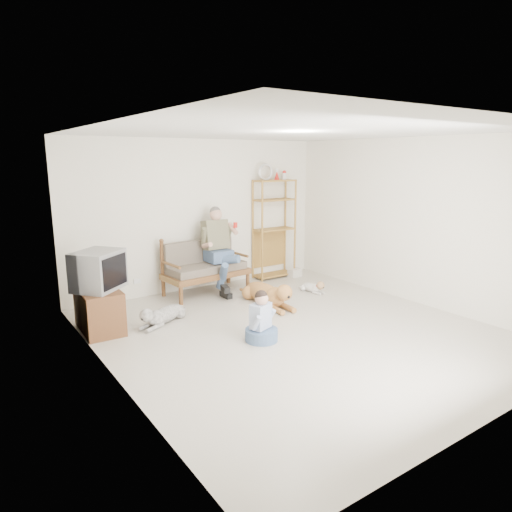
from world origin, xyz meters
TOP-DOWN VIEW (x-y plane):
  - floor at (0.00, 0.00)m, footprint 5.50×5.50m
  - ceiling at (0.00, 0.00)m, footprint 5.50×5.50m
  - wall_back at (0.00, 2.75)m, footprint 5.00×0.00m
  - wall_front at (0.00, -2.75)m, footprint 5.00×0.00m
  - wall_left at (-2.50, 0.00)m, footprint 0.00×5.50m
  - wall_right at (2.50, 0.00)m, footprint 0.00×5.50m
  - loveseat at (-0.12, 2.41)m, footprint 1.55×0.82m
  - man at (0.09, 2.18)m, footprint 0.58×0.83m
  - etagere at (1.53, 2.55)m, footprint 0.87×0.38m
  - book_stack at (1.90, 2.33)m, footprint 0.26×0.20m
  - tv_stand at (-2.23, 1.58)m, footprint 0.53×0.92m
  - crt_tv at (-2.20, 1.55)m, footprint 0.82×0.80m
  - wall_outlet at (-1.25, 2.73)m, footprint 0.12×0.02m
  - golden_retriever at (0.39, 1.15)m, footprint 0.43×1.49m
  - shaggy_dog at (-1.41, 1.33)m, footprint 0.97×0.59m
  - terrier at (1.47, 1.26)m, footprint 0.23×0.62m
  - child at (-0.57, 0.00)m, footprint 0.44×0.44m

SIDE VIEW (x-z plane):
  - floor at x=0.00m, z-range 0.00..0.00m
  - book_stack at x=1.90m, z-range 0.00..0.16m
  - terrier at x=1.47m, z-range -0.02..0.21m
  - shaggy_dog at x=-1.41m, z-range -0.03..0.29m
  - golden_retriever at x=0.39m, z-range -0.04..0.41m
  - child at x=-0.57m, z-range -0.10..0.59m
  - wall_outlet at x=-1.25m, z-range 0.26..0.34m
  - tv_stand at x=-2.23m, z-range 0.00..0.60m
  - loveseat at x=-0.12m, z-range 0.01..0.96m
  - man at x=0.09m, z-range 0.03..1.37m
  - crt_tv at x=-2.20m, z-range 0.60..1.14m
  - etagere at x=1.53m, z-range -0.13..2.13m
  - wall_left at x=-2.50m, z-range -1.40..4.10m
  - wall_right at x=2.50m, z-range -1.40..4.10m
  - wall_back at x=0.00m, z-range -1.15..3.85m
  - wall_front at x=0.00m, z-range -1.15..3.85m
  - ceiling at x=0.00m, z-range 2.70..2.70m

